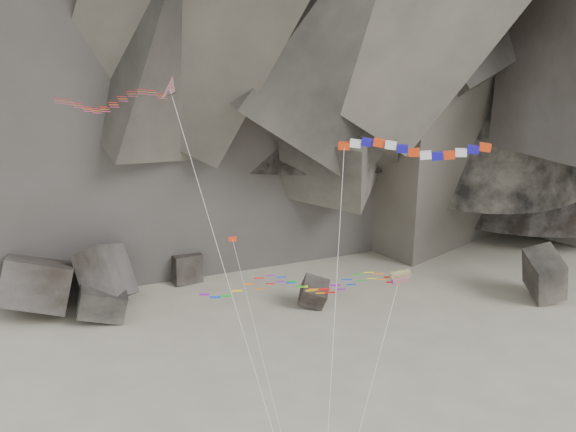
{
  "coord_description": "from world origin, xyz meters",
  "views": [
    {
      "loc": [
        0.88,
        -45.96,
        37.61
      ],
      "look_at": [
        1.14,
        6.0,
        19.81
      ],
      "focal_mm": 45.0,
      "sensor_mm": 36.0,
      "label": 1
    }
  ],
  "objects_px": {
    "banner_kite": "(413,151)",
    "parafoil_kite": "(295,283)",
    "delta_kite": "(106,101)",
    "pennant_kite": "(248,304)"
  },
  "relations": [
    {
      "from": "banner_kite",
      "to": "parafoil_kite",
      "type": "bearing_deg",
      "value": -157.21
    },
    {
      "from": "delta_kite",
      "to": "pennant_kite",
      "type": "distance_m",
      "value": 16.71
    },
    {
      "from": "delta_kite",
      "to": "banner_kite",
      "type": "distance_m",
      "value": 20.69
    },
    {
      "from": "delta_kite",
      "to": "parafoil_kite",
      "type": "distance_m",
      "value": 17.63
    },
    {
      "from": "delta_kite",
      "to": "banner_kite",
      "type": "bearing_deg",
      "value": 25.06
    },
    {
      "from": "parafoil_kite",
      "to": "banner_kite",
      "type": "bearing_deg",
      "value": 1.3
    },
    {
      "from": "delta_kite",
      "to": "parafoil_kite",
      "type": "height_order",
      "value": "delta_kite"
    },
    {
      "from": "delta_kite",
      "to": "banner_kite",
      "type": "height_order",
      "value": "delta_kite"
    },
    {
      "from": "delta_kite",
      "to": "parafoil_kite",
      "type": "bearing_deg",
      "value": 17.25
    },
    {
      "from": "delta_kite",
      "to": "pennant_kite",
      "type": "bearing_deg",
      "value": 13.47
    }
  ]
}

